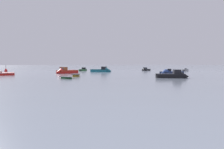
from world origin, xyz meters
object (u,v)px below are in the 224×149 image
object	(u,v)px
motorboat_moored_5	(175,76)
rowboat_moored_0	(76,75)
channel_buoy	(6,70)
rowboat_moored_3	(66,78)
motorboat_moored_1	(169,74)
motorboat_moored_6	(103,71)
motorboat_moored_0	(186,70)
motorboat_moored_7	(145,70)
motorboat_moored_4	(1,74)
motorboat_moored_2	(84,70)
motorboat_moored_3	(64,72)
rowboat_moored_1	(163,72)

from	to	relation	value
motorboat_moored_5	rowboat_moored_0	bearing A→B (deg)	169.80
rowboat_moored_0	channel_buoy	distance (m)	37.32
rowboat_moored_0	rowboat_moored_3	distance (m)	6.73
rowboat_moored_3	channel_buoy	bearing A→B (deg)	-9.38
motorboat_moored_1	motorboat_moored_6	distance (m)	24.76
motorboat_moored_0	rowboat_moored_0	bearing A→B (deg)	164.12
motorboat_moored_6	motorboat_moored_7	world-z (taller)	motorboat_moored_6
motorboat_moored_7	motorboat_moored_5	bearing A→B (deg)	33.10
motorboat_moored_4	channel_buoy	bearing A→B (deg)	-97.12
motorboat_moored_2	motorboat_moored_6	bearing A→B (deg)	-134.02
motorboat_moored_1	motorboat_moored_2	bearing A→B (deg)	-86.73
motorboat_moored_3	motorboat_moored_2	bearing A→B (deg)	-146.26
motorboat_moored_2	motorboat_moored_7	world-z (taller)	motorboat_moored_7
motorboat_moored_0	motorboat_moored_1	size ratio (longest dim) A/B	0.70
rowboat_moored_0	motorboat_moored_2	world-z (taller)	motorboat_moored_2
rowboat_moored_0	motorboat_moored_5	world-z (taller)	motorboat_moored_5
motorboat_moored_1	channel_buoy	distance (m)	51.72
motorboat_moored_4	motorboat_moored_2	bearing A→B (deg)	-144.37
motorboat_moored_5	channel_buoy	bearing A→B (deg)	149.98
motorboat_moored_3	motorboat_moored_6	world-z (taller)	motorboat_moored_3
motorboat_moored_5	motorboat_moored_7	size ratio (longest dim) A/B	1.18
rowboat_moored_0	motorboat_moored_7	distance (m)	42.01
motorboat_moored_7	channel_buoy	distance (m)	48.16
motorboat_moored_0	motorboat_moored_6	xyz separation A→B (m)	(-28.62, 9.39, 0.17)
motorboat_moored_3	rowboat_moored_0	bearing A→B (deg)	61.04
rowboat_moored_0	motorboat_moored_4	distance (m)	17.62
rowboat_moored_3	channel_buoy	size ratio (longest dim) A/B	1.40
motorboat_moored_6	channel_buoy	size ratio (longest dim) A/B	2.84
motorboat_moored_2	motorboat_moored_5	size ratio (longest dim) A/B	0.77
motorboat_moored_5	rowboat_moored_3	size ratio (longest dim) A/B	1.84
channel_buoy	motorboat_moored_4	bearing A→B (deg)	-101.34
motorboat_moored_3	motorboat_moored_4	xyz separation A→B (m)	(-15.59, -1.59, -0.16)
motorboat_moored_0	motorboat_moored_7	xyz separation A→B (m)	(-8.56, 11.40, 0.06)
motorboat_moored_1	motorboat_moored_5	xyz separation A→B (m)	(-6.46, -6.98, 0.03)
rowboat_moored_0	motorboat_moored_7	size ratio (longest dim) A/B	0.85
rowboat_moored_1	motorboat_moored_7	size ratio (longest dim) A/B	0.60
motorboat_moored_4	motorboat_moored_5	size ratio (longest dim) A/B	0.83
motorboat_moored_7	rowboat_moored_3	world-z (taller)	motorboat_moored_7
rowboat_moored_0	motorboat_moored_1	xyz separation A→B (m)	(19.40, -7.65, 0.13)
rowboat_moored_0	motorboat_moored_7	world-z (taller)	motorboat_moored_7
motorboat_moored_4	motorboat_moored_7	bearing A→B (deg)	-168.55
motorboat_moored_4	rowboat_moored_1	bearing A→B (deg)	174.93
motorboat_moored_2	rowboat_moored_1	bearing A→B (deg)	-103.28
rowboat_moored_1	motorboat_moored_3	world-z (taller)	motorboat_moored_3
motorboat_moored_1	rowboat_moored_3	size ratio (longest dim) A/B	2.08
motorboat_moored_7	rowboat_moored_3	distance (m)	48.27
motorboat_moored_0	motorboat_moored_4	size ratio (longest dim) A/B	0.95
motorboat_moored_6	motorboat_moored_7	bearing A→B (deg)	55.61
motorboat_moored_2	channel_buoy	world-z (taller)	channel_buoy
motorboat_moored_4	motorboat_moored_7	size ratio (longest dim) A/B	0.98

